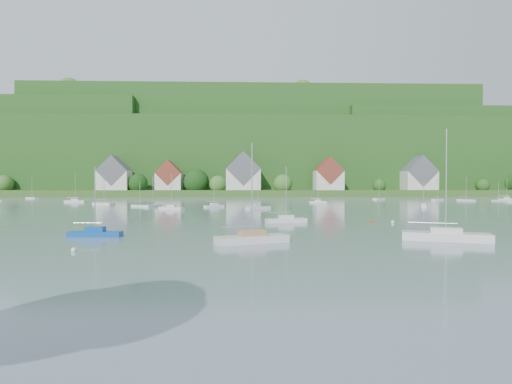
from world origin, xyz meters
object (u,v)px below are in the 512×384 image
near_sailboat_2 (252,238)px  near_sailboat_3 (286,219)px  near_sailboat_1 (95,233)px  near_sailboat_4 (446,235)px

near_sailboat_2 → near_sailboat_3: 21.83m
near_sailboat_1 → near_sailboat_3: bearing=37.6°
near_sailboat_3 → near_sailboat_4: near_sailboat_4 is taller
near_sailboat_1 → near_sailboat_2: bearing=-16.3°
near_sailboat_2 → near_sailboat_4: near_sailboat_4 is taller
near_sailboat_2 → near_sailboat_4: bearing=-18.7°
near_sailboat_1 → near_sailboat_3: size_ratio=0.92×
near_sailboat_1 → near_sailboat_3: 26.97m
near_sailboat_4 → near_sailboat_2: bearing=-156.5°
near_sailboat_1 → near_sailboat_4: bearing=-5.4°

